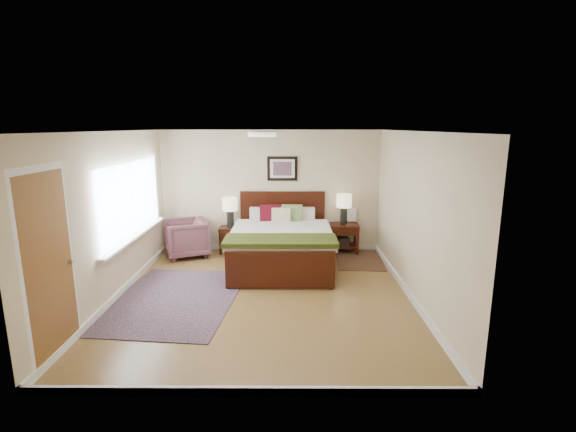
# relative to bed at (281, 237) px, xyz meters

# --- Properties ---
(floor) EXTENTS (5.00, 5.00, 0.00)m
(floor) POSITION_rel_bed_xyz_m (-0.25, -1.38, -0.57)
(floor) COLOR brown
(floor) RESTS_ON ground
(back_wall) EXTENTS (4.50, 0.04, 2.50)m
(back_wall) POSITION_rel_bed_xyz_m (-0.25, 1.12, 0.68)
(back_wall) COLOR beige
(back_wall) RESTS_ON ground
(front_wall) EXTENTS (4.50, 0.04, 2.50)m
(front_wall) POSITION_rel_bed_xyz_m (-0.25, -3.88, 0.68)
(front_wall) COLOR beige
(front_wall) RESTS_ON ground
(left_wall) EXTENTS (0.04, 5.00, 2.50)m
(left_wall) POSITION_rel_bed_xyz_m (-2.50, -1.38, 0.68)
(left_wall) COLOR beige
(left_wall) RESTS_ON ground
(right_wall) EXTENTS (0.04, 5.00, 2.50)m
(right_wall) POSITION_rel_bed_xyz_m (2.00, -1.38, 0.68)
(right_wall) COLOR beige
(right_wall) RESTS_ON ground
(ceiling) EXTENTS (4.50, 5.00, 0.02)m
(ceiling) POSITION_rel_bed_xyz_m (-0.25, -1.38, 1.93)
(ceiling) COLOR white
(ceiling) RESTS_ON back_wall
(window) EXTENTS (0.11, 2.72, 1.32)m
(window) POSITION_rel_bed_xyz_m (-2.44, -0.68, 0.81)
(window) COLOR silver
(window) RESTS_ON left_wall
(door) EXTENTS (0.06, 1.00, 2.18)m
(door) POSITION_rel_bed_xyz_m (-2.48, -3.13, 0.51)
(door) COLOR silver
(door) RESTS_ON ground
(ceil_fixture) EXTENTS (0.44, 0.44, 0.08)m
(ceil_fixture) POSITION_rel_bed_xyz_m (-0.25, -1.38, 1.90)
(ceil_fixture) COLOR white
(ceil_fixture) RESTS_ON ceiling
(bed) EXTENTS (1.87, 2.28, 1.23)m
(bed) POSITION_rel_bed_xyz_m (0.00, 0.00, 0.00)
(bed) COLOR #371408
(bed) RESTS_ON ground
(wall_art) EXTENTS (0.62, 0.05, 0.50)m
(wall_art) POSITION_rel_bed_xyz_m (0.00, 1.09, 1.15)
(wall_art) COLOR black
(wall_art) RESTS_ON back_wall
(nightstand_left) EXTENTS (0.45, 0.40, 0.53)m
(nightstand_left) POSITION_rel_bed_xyz_m (-1.07, 0.87, -0.15)
(nightstand_left) COLOR #371408
(nightstand_left) RESTS_ON ground
(nightstand_right) EXTENTS (0.61, 0.46, 0.60)m
(nightstand_right) POSITION_rel_bed_xyz_m (1.26, 0.88, -0.20)
(nightstand_right) COLOR #371408
(nightstand_right) RESTS_ON ground
(lamp_left) EXTENTS (0.31, 0.31, 0.61)m
(lamp_left) POSITION_rel_bed_xyz_m (-1.07, 0.89, 0.39)
(lamp_left) COLOR black
(lamp_left) RESTS_ON nightstand_left
(lamp_right) EXTENTS (0.31, 0.31, 0.61)m
(lamp_right) POSITION_rel_bed_xyz_m (1.26, 0.89, 0.46)
(lamp_right) COLOR black
(lamp_right) RESTS_ON nightstand_right
(armchair) EXTENTS (1.06, 1.05, 0.75)m
(armchair) POSITION_rel_bed_xyz_m (-1.93, 0.62, -0.19)
(armchair) COLOR brown
(armchair) RESTS_ON ground
(rug_persian) EXTENTS (2.03, 2.69, 0.01)m
(rug_persian) POSITION_rel_bed_xyz_m (-1.60, -1.55, -0.56)
(rug_persian) COLOR #0C103D
(rug_persian) RESTS_ON ground
(rug_navy) EXTENTS (0.97, 1.38, 0.01)m
(rug_navy) POSITION_rel_bed_xyz_m (1.52, 0.37, -0.56)
(rug_navy) COLOR black
(rug_navy) RESTS_ON ground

